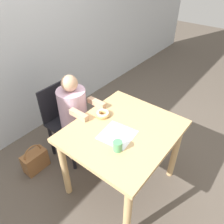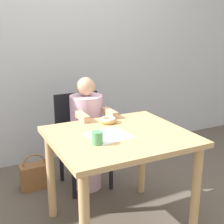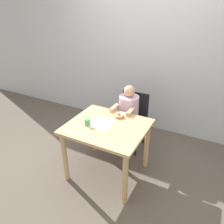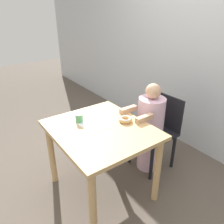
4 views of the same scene
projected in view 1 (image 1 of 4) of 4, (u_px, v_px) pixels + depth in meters
ground_plane at (121, 182)px, 2.19m from camera, size 12.00×12.00×0.00m
wall_back at (10, 29)px, 2.12m from camera, size 8.00×0.05×2.50m
dining_table at (123, 140)px, 1.83m from camera, size 0.90×0.79×0.70m
chair at (68, 120)px, 2.29m from camera, size 0.41×0.40×0.81m
child_figure at (75, 121)px, 2.20m from camera, size 0.28×0.44×0.99m
donut at (103, 114)px, 1.89m from camera, size 0.12×0.12×0.04m
napkin at (118, 135)px, 1.71m from camera, size 0.28×0.28×0.00m
handbag at (35, 160)px, 2.26m from camera, size 0.25×0.13×0.32m
cup at (118, 146)px, 1.56m from camera, size 0.07×0.07×0.08m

